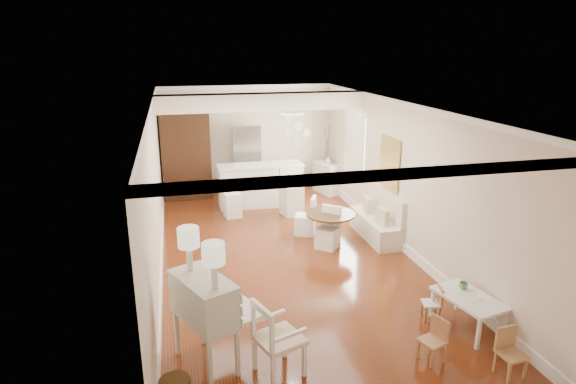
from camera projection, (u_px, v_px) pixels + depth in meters
name	position (u px, v px, depth m)	size (l,w,h in m)	color
room	(284.00, 149.00, 8.67)	(9.00, 9.04, 2.82)	maroon
secretary_bureau	(205.00, 322.00, 5.75)	(0.92, 0.94, 1.18)	silver
gustavian_armchair	(279.00, 338.00, 5.64)	(0.55, 0.55, 0.96)	white
kids_table	(467.00, 312.00, 6.63)	(0.57, 0.96, 0.48)	silver
kids_chair_a	(432.00, 340.00, 5.92)	(0.28, 0.28, 0.57)	#B47E51
kids_chair_b	(431.00, 303.00, 6.84)	(0.25, 0.25, 0.51)	#9A7146
kids_chair_c	(512.00, 354.00, 5.64)	(0.29, 0.29, 0.60)	#AA7C4D
banquette	(376.00, 215.00, 9.71)	(0.52, 1.60, 0.98)	silver
dining_table	(330.00, 229.00, 9.41)	(0.96, 0.96, 0.65)	#4B2F18
slip_chair_near	(328.00, 228.00, 9.25)	(0.38, 0.40, 0.81)	white
slip_chair_far	(305.00, 215.00, 9.93)	(0.38, 0.40, 0.81)	white
breakfast_counter	(260.00, 185.00, 11.70)	(2.05, 0.65, 1.03)	white
bar_stool_left	(232.00, 198.00, 10.91)	(0.36, 0.36, 0.90)	white
bar_stool_right	(292.00, 191.00, 11.05)	(0.44, 0.44, 1.10)	silver
pantry_cabinet	(186.00, 154.00, 12.13)	(1.20, 0.60, 2.30)	#381E11
fridge	(260.00, 160.00, 12.61)	(0.75, 0.65, 1.80)	silver
sideboard	(327.00, 178.00, 12.74)	(0.37, 0.84, 0.80)	silver
pencil_cup	(463.00, 286.00, 6.77)	(0.12, 0.12, 0.10)	#5B9D60
branch_vase	(328.00, 160.00, 12.64)	(0.17, 0.17, 0.17)	white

